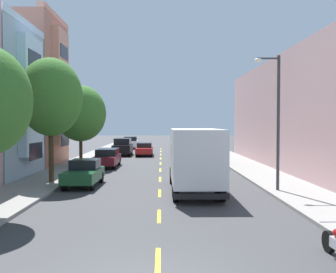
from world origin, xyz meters
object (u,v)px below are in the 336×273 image
parked_wagon_teal (201,148)px  moving_red_sedan (144,149)px  parked_suv_charcoal (210,153)px  parked_suv_black (123,147)px  parked_wagon_burgundy (107,157)px  parked_sedan_navy (188,142)px  parked_pickup_white (131,143)px  parked_hatchback_forest (84,173)px  parked_sedan_champagne (194,145)px  street_tree_third (81,113)px  street_lamp (275,112)px  street_tree_second (51,97)px  delivery_box_truck (194,156)px

parked_wagon_teal → moving_red_sedan: bearing=179.4°
parked_suv_charcoal → parked_suv_black: 13.26m
parked_wagon_burgundy → moving_red_sedan: (2.58, 11.31, -0.05)m
parked_sedan_navy → parked_pickup_white: 9.71m
parked_suv_charcoal → parked_pickup_white: size_ratio=0.91×
parked_suv_black → parked_wagon_teal: size_ratio=1.02×
parked_suv_charcoal → parked_hatchback_forest: bearing=-126.9°
parked_hatchback_forest → parked_sedan_champagne: (8.65, 28.96, -0.01)m
parked_pickup_white → parked_sedan_champagne: size_ratio=1.18×
street_tree_third → parked_pickup_white: (2.10, 24.68, -3.56)m
street_lamp → parked_wagon_teal: bearing=93.6°
parked_hatchback_forest → parked_sedan_champagne: size_ratio=0.89×
parked_wagon_burgundy → street_tree_second: bearing=-102.6°
parked_sedan_champagne → delivery_box_truck: bearing=-94.6°
parked_pickup_white → street_tree_third: bearing=-94.9°
parked_sedan_navy → delivery_box_truck: bearing=-93.4°
delivery_box_truck → parked_suv_charcoal: size_ratio=1.54×
parked_pickup_white → parked_sedan_navy: bearing=28.5°
parked_suv_charcoal → parked_suv_black: size_ratio=1.01×
street_tree_second → street_lamp: 12.76m
parked_hatchback_forest → moving_red_sedan: (2.54, 21.09, -0.01)m
parked_wagon_teal → parked_sedan_champagne: 7.94m
delivery_box_truck → parked_sedan_navy: bearing=86.6°
parked_wagon_teal → parked_sedan_champagne: bearing=91.2°
street_tree_second → parked_suv_black: 21.39m
parked_suv_black → moving_red_sedan: 2.54m
parked_suv_charcoal → parked_wagon_teal: bearing=88.9°
street_lamp → parked_sedan_navy: street_lamp is taller
parked_wagon_teal → street_tree_third: bearing=-132.6°
delivery_box_truck → parked_wagon_teal: 23.39m
street_tree_second → street_tree_third: street_tree_second is taller
street_tree_second → parked_sedan_champagne: bearing=69.2°
street_tree_third → parked_sedan_navy: 31.40m
street_lamp → street_tree_third: bearing=137.0°
parked_wagon_teal → parked_sedan_navy: bearing=90.8°
parked_wagon_burgundy → parked_sedan_champagne: size_ratio=1.04×
street_tree_third → parked_suv_black: (2.13, 12.43, -3.40)m
street_lamp → parked_suv_black: (-10.22, 23.94, -3.16)m
street_tree_second → parked_wagon_burgundy: (2.02, 9.05, -4.32)m
street_lamp → parked_sedan_champagne: size_ratio=1.53×
street_lamp → parked_sedan_navy: bearing=92.4°
street_tree_third → parked_hatchback_forest: bearing=-77.4°
delivery_box_truck → parked_sedan_navy: (2.44, 40.69, -1.13)m
parked_wagon_burgundy → parked_pickup_white: 24.08m
street_lamp → parked_sedan_navy: (-1.71, 40.83, -3.39)m
parked_suv_black → parked_wagon_teal: parked_suv_black is taller
street_tree_second → parked_wagon_burgundy: bearing=77.4°
street_tree_second → parked_suv_charcoal: street_tree_second is taller
parked_sedan_champagne → street_tree_third: bearing=-118.4°
street_tree_second → parked_wagon_teal: size_ratio=1.55×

